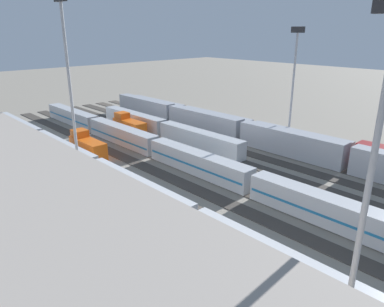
# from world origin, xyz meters

# --- Properties ---
(ground_plane) EXTENTS (400.00, 400.00, 0.00)m
(ground_plane) POSITION_xyz_m (0.00, 0.00, 0.00)
(ground_plane) COLOR gray
(track_bed_0) EXTENTS (140.00, 2.80, 0.12)m
(track_bed_0) POSITION_xyz_m (0.00, -20.00, 0.06)
(track_bed_0) COLOR #4C443D
(track_bed_0) RESTS_ON ground_plane
(track_bed_1) EXTENTS (140.00, 2.80, 0.12)m
(track_bed_1) POSITION_xyz_m (0.00, -15.00, 0.06)
(track_bed_1) COLOR #4C443D
(track_bed_1) RESTS_ON ground_plane
(track_bed_2) EXTENTS (140.00, 2.80, 0.12)m
(track_bed_2) POSITION_xyz_m (0.00, -10.00, 0.06)
(track_bed_2) COLOR #3D3833
(track_bed_2) RESTS_ON ground_plane
(track_bed_3) EXTENTS (140.00, 2.80, 0.12)m
(track_bed_3) POSITION_xyz_m (0.00, -5.00, 0.06)
(track_bed_3) COLOR #3D3833
(track_bed_3) RESTS_ON ground_plane
(track_bed_4) EXTENTS (140.00, 2.80, 0.12)m
(track_bed_4) POSITION_xyz_m (0.00, 0.00, 0.06)
(track_bed_4) COLOR #4C443D
(track_bed_4) RESTS_ON ground_plane
(track_bed_5) EXTENTS (140.00, 2.80, 0.12)m
(track_bed_5) POSITION_xyz_m (0.00, 5.00, 0.06)
(track_bed_5) COLOR #3D3833
(track_bed_5) RESTS_ON ground_plane
(track_bed_6) EXTENTS (140.00, 2.80, 0.12)m
(track_bed_6) POSITION_xyz_m (0.00, 10.00, 0.06)
(track_bed_6) COLOR #3D3833
(track_bed_6) RESTS_ON ground_plane
(track_bed_7) EXTENTS (140.00, 2.80, 0.12)m
(track_bed_7) POSITION_xyz_m (0.00, 15.00, 0.06)
(track_bed_7) COLOR #4C443D
(track_bed_7) RESTS_ON ground_plane
(track_bed_8) EXTENTS (140.00, 2.80, 0.12)m
(track_bed_8) POSITION_xyz_m (0.00, 20.00, 0.06)
(track_bed_8) COLOR #4C443D
(track_bed_8) RESTS_ON ground_plane
(train_on_track_5) EXTENTS (119.80, 3.06, 3.80)m
(train_on_track_5) POSITION_xyz_m (0.08, 5.00, 2.00)
(train_on_track_5) COLOR #B7BABF
(train_on_track_5) RESTS_ON ground_plane
(train_on_track_0) EXTENTS (90.60, 3.00, 4.40)m
(train_on_track_0) POSITION_xyz_m (9.25, -20.00, 2.09)
(train_on_track_0) COLOR maroon
(train_on_track_0) RESTS_ON ground_plane
(train_on_track_8) EXTENTS (114.80, 3.06, 4.40)m
(train_on_track_8) POSITION_xyz_m (-0.18, 20.00, 2.06)
(train_on_track_8) COLOR black
(train_on_track_8) RESTS_ON ground_plane
(train_on_track_7) EXTENTS (10.00, 3.00, 5.00)m
(train_on_track_7) POSITION_xyz_m (21.22, 15.00, 2.16)
(train_on_track_7) COLOR #D85914
(train_on_track_7) RESTS_ON ground_plane
(train_on_track_4) EXTENTS (10.00, 3.00, 5.00)m
(train_on_track_4) POSITION_xyz_m (29.05, 0.00, 2.16)
(train_on_track_4) COLOR #D85914
(train_on_track_4) RESTS_ON ground_plane
(train_on_track_1) EXTENTS (95.60, 3.00, 5.00)m
(train_on_track_1) POSITION_xyz_m (6.53, -15.00, 2.62)
(train_on_track_1) COLOR #A8AAB2
(train_on_track_1) RESTS_ON ground_plane
(train_on_track_3) EXTENTS (47.20, 3.00, 3.80)m
(train_on_track_3) POSITION_xyz_m (22.00, -5.00, 2.02)
(train_on_track_3) COLOR #B7BABF
(train_on_track_3) RESTS_ON ground_plane
(light_mast_0) EXTENTS (2.80, 0.70, 24.70)m
(light_mast_0) POSITION_xyz_m (-0.88, -22.05, 15.96)
(light_mast_0) COLOR #9EA0A5
(light_mast_0) RESTS_ON ground_plane
(light_mast_1) EXTENTS (2.80, 0.70, 26.15)m
(light_mast_1) POSITION_xyz_m (-34.46, 23.07, 16.75)
(light_mast_1) COLOR #9EA0A5
(light_mast_1) RESTS_ON ground_plane
(light_mast_3) EXTENTS (2.80, 0.70, 28.97)m
(light_mast_3) POSITION_xyz_m (9.45, 22.57, 18.29)
(light_mast_3) COLOR #9EA0A5
(light_mast_3) RESTS_ON ground_plane
(maintenance_shed) EXTENTS (56.10, 14.34, 13.73)m
(maintenance_shed) POSITION_xyz_m (-16.40, 39.71, 6.86)
(maintenance_shed) COLOR #9E9389
(maintenance_shed) RESTS_ON ground_plane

